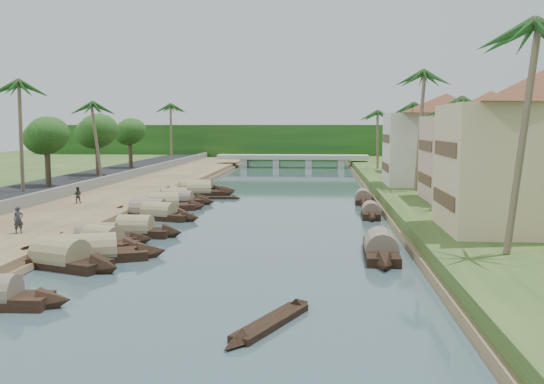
# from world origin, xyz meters

# --- Properties ---
(ground) EXTENTS (220.00, 220.00, 0.00)m
(ground) POSITION_xyz_m (0.00, 0.00, 0.00)
(ground) COLOR #394E55
(ground) RESTS_ON ground
(left_bank) EXTENTS (10.00, 180.00, 0.80)m
(left_bank) POSITION_xyz_m (-16.00, 20.00, 0.40)
(left_bank) COLOR brown
(left_bank) RESTS_ON ground
(right_bank) EXTENTS (16.00, 180.00, 1.20)m
(right_bank) POSITION_xyz_m (19.00, 20.00, 0.60)
(right_bank) COLOR #2B461C
(right_bank) RESTS_ON ground
(road) EXTENTS (8.00, 180.00, 1.40)m
(road) POSITION_xyz_m (-24.50, 20.00, 0.70)
(road) COLOR black
(road) RESTS_ON ground
(retaining_wall) EXTENTS (0.40, 180.00, 1.10)m
(retaining_wall) POSITION_xyz_m (-20.20, 20.00, 1.35)
(retaining_wall) COLOR slate
(retaining_wall) RESTS_ON left_bank
(treeline) EXTENTS (120.00, 14.00, 8.00)m
(treeline) POSITION_xyz_m (0.00, 100.00, 4.00)
(treeline) COLOR #163E10
(treeline) RESTS_ON ground
(bridge) EXTENTS (28.00, 4.00, 2.40)m
(bridge) POSITION_xyz_m (0.00, 72.00, 1.72)
(bridge) COLOR #9FA095
(bridge) RESTS_ON ground
(building_near) EXTENTS (14.85, 14.85, 10.20)m
(building_near) POSITION_xyz_m (18.99, -2.00, 6.38)
(building_near) COLOR #CBB488
(building_near) RESTS_ON right_bank
(building_mid) EXTENTS (14.11, 14.11, 9.70)m
(building_mid) POSITION_xyz_m (19.99, 14.00, 6.13)
(building_mid) COLOR tan
(building_mid) RESTS_ON right_bank
(building_far) EXTENTS (15.59, 15.59, 10.20)m
(building_far) POSITION_xyz_m (18.99, 28.00, 6.38)
(building_far) COLOR beige
(building_far) RESTS_ON right_bank
(building_distant) EXTENTS (12.62, 12.62, 9.20)m
(building_distant) POSITION_xyz_m (19.99, 48.00, 5.88)
(building_distant) COLOR #CBB488
(building_distant) RESTS_ON right_bank
(sampan_1) EXTENTS (8.44, 4.81, 2.44)m
(sampan_1) POSITION_xyz_m (-9.32, -9.03, 0.42)
(sampan_1) COLOR black
(sampan_1) RESTS_ON ground
(sampan_2) EXTENTS (9.29, 5.27, 2.42)m
(sampan_2) POSITION_xyz_m (-8.32, -7.55, 0.42)
(sampan_2) COLOR black
(sampan_2) RESTS_ON ground
(sampan_3) EXTENTS (7.72, 2.56, 2.06)m
(sampan_3) POSITION_xyz_m (-9.68, -2.59, 0.41)
(sampan_3) COLOR black
(sampan_3) RESTS_ON ground
(sampan_4) EXTENTS (6.96, 4.41, 2.02)m
(sampan_4) POSITION_xyz_m (-8.96, -3.48, 0.41)
(sampan_4) COLOR black
(sampan_4) RESTS_ON ground
(sampan_5) EXTENTS (7.01, 2.06, 2.23)m
(sampan_5) POSITION_xyz_m (-8.00, 0.46, 0.42)
(sampan_5) COLOR black
(sampan_5) RESTS_ON ground
(sampan_6) EXTENTS (8.35, 2.61, 2.43)m
(sampan_6) POSITION_xyz_m (-9.58, 9.21, 0.42)
(sampan_6) COLOR black
(sampan_6) RESTS_ON ground
(sampan_7) EXTENTS (7.92, 3.74, 2.09)m
(sampan_7) POSITION_xyz_m (-8.38, 8.26, 0.41)
(sampan_7) COLOR black
(sampan_7) RESTS_ON ground
(sampan_8) EXTENTS (8.22, 4.18, 2.45)m
(sampan_8) POSITION_xyz_m (-9.41, 13.75, 0.42)
(sampan_8) COLOR black
(sampan_8) RESTS_ON ground
(sampan_9) EXTENTS (7.39, 1.93, 1.90)m
(sampan_9) POSITION_xyz_m (-8.91, 18.29, 0.41)
(sampan_9) COLOR black
(sampan_9) RESTS_ON ground
(sampan_10) EXTENTS (7.84, 4.28, 2.15)m
(sampan_10) POSITION_xyz_m (-9.89, 19.64, 0.41)
(sampan_10) COLOR black
(sampan_10) RESTS_ON ground
(sampan_11) EXTENTS (8.35, 3.09, 2.33)m
(sampan_11) POSITION_xyz_m (-8.49, 25.71, 0.42)
(sampan_11) COLOR black
(sampan_11) RESTS_ON ground
(sampan_12) EXTENTS (9.35, 2.95, 2.19)m
(sampan_12) POSITION_xyz_m (-9.10, 28.87, 0.41)
(sampan_12) COLOR black
(sampan_12) RESTS_ON ground
(sampan_13) EXTENTS (8.78, 4.59, 2.35)m
(sampan_13) POSITION_xyz_m (-9.65, 27.51, 0.42)
(sampan_13) COLOR black
(sampan_13) RESTS_ON ground
(sampan_14) EXTENTS (2.19, 9.50, 2.27)m
(sampan_14) POSITION_xyz_m (8.77, -4.66, 0.42)
(sampan_14) COLOR black
(sampan_14) RESTS_ON ground
(sampan_15) EXTENTS (1.64, 6.52, 1.80)m
(sampan_15) POSITION_xyz_m (9.47, 11.06, 0.40)
(sampan_15) COLOR black
(sampan_15) RESTS_ON ground
(sampan_16) EXTENTS (1.88, 7.72, 1.91)m
(sampan_16) POSITION_xyz_m (9.51, 20.99, 0.41)
(sampan_16) COLOR black
(sampan_16) RESTS_ON ground
(canoe_0) EXTENTS (3.63, 6.56, 0.90)m
(canoe_0) POSITION_xyz_m (3.18, -18.02, 0.10)
(canoe_0) COLOR black
(canoe_0) RESTS_ON ground
(canoe_1) EXTENTS (4.36, 2.54, 0.72)m
(canoe_1) POSITION_xyz_m (-6.93, -5.48, 0.10)
(canoe_1) COLOR black
(canoe_1) RESTS_ON ground
(canoe_2) EXTENTS (4.86, 0.97, 0.70)m
(canoe_2) POSITION_xyz_m (-5.74, 22.78, 0.10)
(canoe_2) COLOR black
(canoe_2) RESTS_ON ground
(palm_0) EXTENTS (3.20, 3.20, 13.30)m
(palm_0) POSITION_xyz_m (15.00, -9.33, 12.65)
(palm_0) COLOR #725F4C
(palm_0) RESTS_ON ground
(palm_1) EXTENTS (3.20, 3.20, 10.20)m
(palm_1) POSITION_xyz_m (16.00, 7.63, 9.65)
(palm_1) COLOR #725F4C
(palm_1) RESTS_ON ground
(palm_2) EXTENTS (3.20, 3.20, 13.53)m
(palm_2) POSITION_xyz_m (15.00, 21.52, 12.86)
(palm_2) COLOR #725F4C
(palm_2) RESTS_ON ground
(palm_3) EXTENTS (3.20, 3.20, 10.83)m
(palm_3) POSITION_xyz_m (16.00, 36.44, 10.28)
(palm_3) COLOR #725F4C
(palm_3) RESTS_ON ground
(palm_5) EXTENTS (3.20, 3.20, 12.18)m
(palm_5) POSITION_xyz_m (-24.00, 15.88, 11.77)
(palm_5) COLOR #725F4C
(palm_5) RESTS_ON ground
(palm_6) EXTENTS (3.20, 3.20, 10.68)m
(palm_6) POSITION_xyz_m (-22.00, 31.37, 10.33)
(palm_6) COLOR #725F4C
(palm_6) RESTS_ON ground
(palm_7) EXTENTS (3.20, 3.20, 10.30)m
(palm_7) POSITION_xyz_m (14.00, 53.76, 9.75)
(palm_7) COLOR #725F4C
(palm_7) RESTS_ON ground
(palm_8) EXTENTS (3.20, 3.20, 11.51)m
(palm_8) POSITION_xyz_m (-20.50, 61.71, 11.12)
(palm_8) COLOR #725F4C
(palm_8) RESTS_ON ground
(tree_3) EXTENTS (4.41, 4.41, 7.19)m
(tree_3) POSITION_xyz_m (-24.00, 21.51, 6.67)
(tree_3) COLOR #4D402C
(tree_3) RESTS_ON ground
(tree_4) EXTENTS (4.99, 4.99, 7.74)m
(tree_4) POSITION_xyz_m (-24.00, 36.25, 7.00)
(tree_4) COLOR #4D402C
(tree_4) RESTS_ON ground
(tree_5) EXTENTS (4.44, 4.44, 7.34)m
(tree_5) POSITION_xyz_m (-24.00, 50.07, 6.81)
(tree_5) COLOR #4D402C
(tree_5) RESTS_ON ground
(tree_6) EXTENTS (4.75, 4.75, 7.21)m
(tree_6) POSITION_xyz_m (24.00, 28.51, 6.37)
(tree_6) COLOR #4D402C
(tree_6) RESTS_ON ground
(person_near) EXTENTS (0.75, 0.76, 1.77)m
(person_near) POSITION_xyz_m (-14.66, -3.26, 1.69)
(person_near) COLOR #2B2D33
(person_near) RESTS_ON left_bank
(person_far) EXTENTS (0.82, 0.69, 1.50)m
(person_far) POSITION_xyz_m (-17.01, 12.26, 1.55)
(person_far) COLOR #362F25
(person_far) RESTS_ON left_bank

